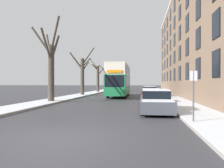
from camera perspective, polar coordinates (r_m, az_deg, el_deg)
name	(u,v)px	position (r m, az deg, el deg)	size (l,w,h in m)	color
ground_plane	(58,138)	(7.75, -13.84, -13.56)	(320.00, 320.00, 0.00)	#38383D
sidewalk_left	(110,89)	(60.66, -0.57, -1.39)	(2.63, 130.00, 0.16)	gray
sidewalk_right	(154,89)	(60.11, 10.90, -1.41)	(2.63, 130.00, 0.16)	gray
terrace_facade_right	(208,41)	(33.38, 23.82, 10.18)	(9.10, 44.40, 15.20)	#7A604C
bare_tree_left_0	(51,66)	(21.34, -15.73, 4.59)	(3.27, 3.17, 7.83)	#423A30
bare_tree_left_1	(82,74)	(32.16, -7.75, 2.72)	(3.46, 2.19, 7.14)	#423A30
bare_tree_left_2	(98,77)	(42.79, -3.77, 1.88)	(3.10, 2.80, 6.91)	#423A30
bare_tree_left_3	(107,78)	(54.28, -1.24, 1.66)	(4.10, 4.35, 6.39)	#423A30
double_decker_bus	(119,79)	(29.55, 1.85, 1.40)	(2.49, 10.24, 4.29)	#1E7A47
parked_car_0	(156,102)	(13.91, 11.33, -4.58)	(1.89, 4.57, 1.46)	#474C56
parked_car_1	(151,97)	(19.91, 10.26, -3.24)	(1.84, 4.48, 1.36)	maroon
parked_car_2	(149,93)	(25.79, 9.69, -2.35)	(1.76, 3.90, 1.47)	black
pedestrian_left_sidewalk	(49,93)	(21.56, -16.09, -2.29)	(0.35, 0.35, 1.62)	#4C4742
street_sign_post	(193,93)	(10.24, 20.50, -2.31)	(0.32, 0.07, 2.41)	#4C4F54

